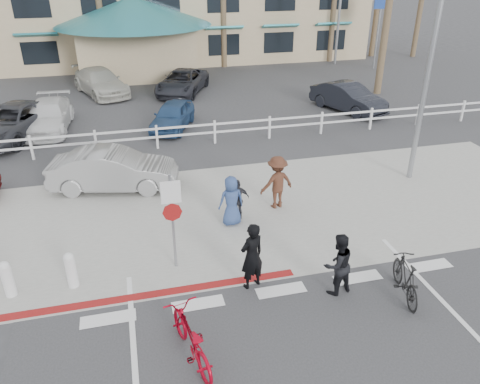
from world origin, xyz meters
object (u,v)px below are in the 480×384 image
object	(u,v)px
bike_black	(406,278)
bike_red	(191,338)
sign_post	(172,217)
car_white_sedan	(113,170)

from	to	relation	value
bike_black	bike_red	bearing A→B (deg)	21.18
sign_post	car_white_sedan	distance (m)	5.24
bike_black	car_white_sedan	distance (m)	9.86
sign_post	car_white_sedan	xyz separation A→B (m)	(-1.44, 4.98, -0.76)
bike_red	bike_black	size ratio (longest dim) A/B	1.18
sign_post	bike_red	xyz separation A→B (m)	(-0.08, -3.14, -0.93)
car_white_sedan	bike_black	bearing A→B (deg)	-126.77
bike_black	sign_post	bearing A→B (deg)	-12.51
bike_red	car_white_sedan	distance (m)	8.23
sign_post	bike_red	distance (m)	3.28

